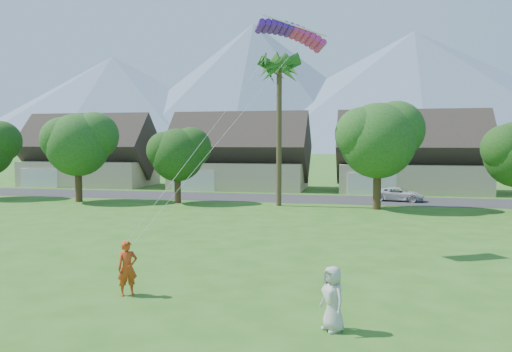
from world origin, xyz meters
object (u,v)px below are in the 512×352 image
(kite_flyer, at_px, (127,268))
(parked_car, at_px, (399,194))
(watcher, at_px, (333,299))
(parafoil_kite, at_px, (292,31))

(kite_flyer, height_order, parked_car, kite_flyer)
(watcher, xyz_separation_m, parafoil_kite, (-2.70, 10.51, 9.86))
(parked_car, height_order, parafoil_kite, parafoil_kite)
(parked_car, relative_size, parafoil_kite, 1.22)
(kite_flyer, relative_size, parked_car, 0.44)
(parked_car, distance_m, parafoil_kite, 25.19)
(kite_flyer, xyz_separation_m, parafoil_kite, (4.55, 8.68, 9.83))
(parafoil_kite, bearing_deg, kite_flyer, -138.93)
(watcher, bearing_deg, kite_flyer, -143.53)
(kite_flyer, distance_m, watcher, 7.49)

